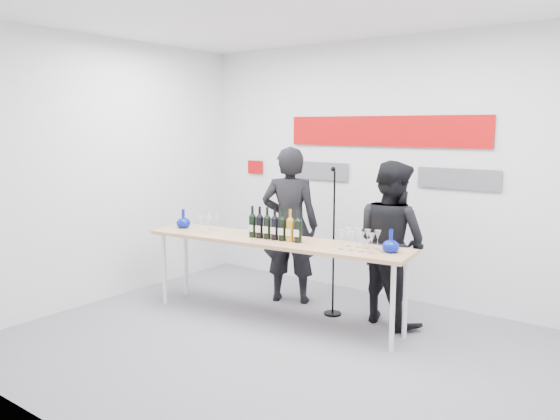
{
  "coord_description": "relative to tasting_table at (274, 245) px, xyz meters",
  "views": [
    {
      "loc": [
        2.84,
        -3.83,
        2.01
      ],
      "look_at": [
        -0.49,
        0.64,
        1.15
      ],
      "focal_mm": 35.0,
      "sensor_mm": 36.0,
      "label": 1
    }
  ],
  "objects": [
    {
      "name": "glasses_left",
      "position": [
        -0.83,
        -0.1,
        0.16
      ],
      "size": [
        0.18,
        0.23,
        0.18
      ],
      "color": "silver",
      "rests_on": "tasting_table"
    },
    {
      "name": "decanter_right",
      "position": [
        1.21,
        0.18,
        0.17
      ],
      "size": [
        0.16,
        0.16,
        0.21
      ],
      "primitive_type": null,
      "color": "navy",
      "rests_on": "tasting_table"
    },
    {
      "name": "presenter_right",
      "position": [
        0.99,
        0.66,
        0.04
      ],
      "size": [
        0.98,
        0.87,
        1.67
      ],
      "primitive_type": "imported",
      "rotation": [
        0.0,
        0.0,
        2.81
      ],
      "color": "black",
      "rests_on": "ground"
    },
    {
      "name": "back_wall",
      "position": [
        0.49,
        1.46,
        0.71
      ],
      "size": [
        5.0,
        0.04,
        3.0
      ],
      "primitive_type": "cube",
      "color": "silver",
      "rests_on": "ground"
    },
    {
      "name": "mic_stand",
      "position": [
        0.42,
        0.49,
        -0.31
      ],
      "size": [
        0.19,
        0.19,
        1.6
      ],
      "rotation": [
        0.0,
        0.0,
        -0.2
      ],
      "color": "black",
      "rests_on": "ground"
    },
    {
      "name": "wine_bottles",
      "position": [
        0.02,
        -0.01,
        0.23
      ],
      "size": [
        0.62,
        0.15,
        0.33
      ],
      "rotation": [
        0.0,
        0.0,
        0.12
      ],
      "color": "black",
      "rests_on": "tasting_table"
    },
    {
      "name": "signage",
      "position": [
        0.43,
        1.43,
        1.01
      ],
      "size": [
        3.38,
        0.02,
        0.79
      ],
      "color": "#B00707",
      "rests_on": "back_wall"
    },
    {
      "name": "ground",
      "position": [
        0.49,
        -0.54,
        -0.79
      ],
      "size": [
        5.0,
        5.0,
        0.0
      ],
      "primitive_type": "plane",
      "color": "slate",
      "rests_on": "ground"
    },
    {
      "name": "tasting_table",
      "position": [
        0.0,
        0.0,
        0.0
      ],
      "size": [
        2.91,
        0.9,
        0.86
      ],
      "rotation": [
        0.0,
        0.0,
        0.12
      ],
      "color": "tan",
      "rests_on": "ground"
    },
    {
      "name": "decanter_left",
      "position": [
        -1.22,
        -0.11,
        0.17
      ],
      "size": [
        0.16,
        0.16,
        0.21
      ],
      "primitive_type": null,
      "color": "navy",
      "rests_on": "tasting_table"
    },
    {
      "name": "presenter_left",
      "position": [
        -0.23,
        0.6,
        0.1
      ],
      "size": [
        0.77,
        0.65,
        1.79
      ],
      "primitive_type": "imported",
      "rotation": [
        0.0,
        0.0,
        3.56
      ],
      "color": "black",
      "rests_on": "ground"
    },
    {
      "name": "glasses_right",
      "position": [
        0.93,
        0.11,
        0.16
      ],
      "size": [
        0.38,
        0.26,
        0.18
      ],
      "color": "silver",
      "rests_on": "tasting_table"
    }
  ]
}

